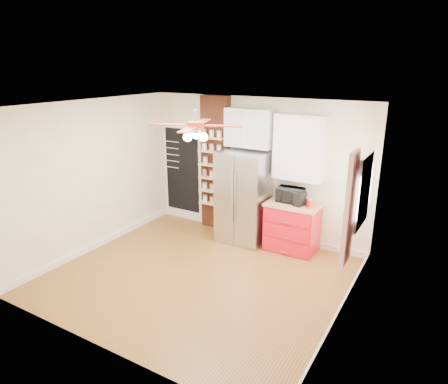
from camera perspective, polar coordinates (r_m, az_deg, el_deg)
The scene contains 21 objects.
floor at distance 6.58m, azimuth -3.62°, elevation -11.91°, with size 4.50×4.50×0.00m, color olive.
ceiling at distance 5.75m, azimuth -4.14°, elevation 12.17°, with size 4.50×4.50×0.00m, color white.
wall_back at distance 7.70m, azimuth 4.51°, elevation 3.37°, with size 4.50×0.02×2.70m, color #FCF2CB.
wall_front at distance 4.64m, azimuth -17.95°, elevation -7.42°, with size 4.50×0.02×2.70m, color #FCF2CB.
wall_left at distance 7.49m, azimuth -18.29°, elevation 2.09°, with size 0.02×4.00×2.70m, color #FCF2CB.
wall_right at distance 5.19m, azimuth 17.28°, elevation -4.64°, with size 0.02×4.00×2.70m, color #FCF2CB.
chalkboard at distance 8.58m, azimuth -5.90°, elevation 3.11°, with size 0.95×0.05×1.95m.
brick_pillar at distance 8.03m, azimuth -1.21°, elevation 4.02°, with size 0.60×0.16×2.70m, color brown.
fridge at distance 7.54m, azimuth 2.85°, elevation -0.68°, with size 0.90×0.70×1.75m, color silver.
upper_glass_cabinet at distance 7.41m, azimuth 3.71°, elevation 9.13°, with size 0.90×0.35×0.70m, color white.
red_cabinet at distance 7.36m, azimuth 9.71°, elevation -4.90°, with size 0.94×0.64×0.90m.
upper_shelf_unit at distance 7.10m, azimuth 10.80°, elevation 6.23°, with size 0.90×0.30×1.15m, color white.
window at distance 5.96m, azimuth 19.33°, elevation 0.10°, with size 0.04×0.75×1.05m, color white.
curtain at distance 5.49m, azimuth 17.54°, elevation -2.32°, with size 0.06×0.40×1.55m, color red.
ceiling_fan at distance 5.78m, azimuth -4.08°, elevation 9.45°, with size 1.40×1.40×0.44m.
toaster_oven at distance 7.24m, azimuth 9.45°, elevation -0.40°, with size 0.47×0.32×0.26m, color black.
coffee_maker at distance 7.07m, azimuth 10.78°, elevation -0.96°, with size 0.15×0.22×0.25m, color black.
canister_left at distance 7.01m, azimuth 12.28°, elevation -1.73°, with size 0.09×0.09×0.13m, color red.
canister_right at distance 7.06m, azimuth 12.06°, elevation -1.49°, with size 0.10×0.10×0.15m, color #B30917.
pantry_jar_oats at distance 7.95m, azimuth -2.65°, elevation 4.52°, with size 0.09×0.09×0.13m, color beige.
pantry_jar_beans at distance 7.78m, azimuth -0.53°, elevation 4.29°, with size 0.09×0.09×0.14m, color #875D45.
Camera 1 is at (3.24, -4.72, 3.25)m, focal length 32.00 mm.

